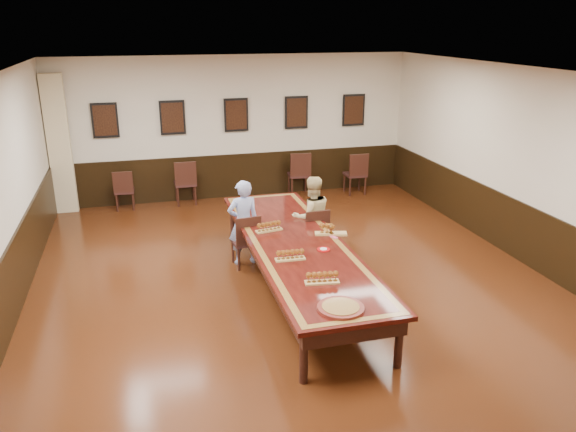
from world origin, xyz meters
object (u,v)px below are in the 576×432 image
object	(u,v)px
person_man	(243,223)
spare_chair_b	(185,182)
person_woman	(312,217)
conference_table	(297,251)
spare_chair_c	(299,173)
chair_woman	(313,233)
carved_platter	(341,308)
chair_man	(245,240)
spare_chair_a	(124,189)
spare_chair_d	(355,173)

from	to	relation	value
person_man	spare_chair_b	bearing A→B (deg)	-86.08
person_woman	conference_table	world-z (taller)	person_woman
spare_chair_c	conference_table	distance (m)	4.94
chair_woman	spare_chair_b	distance (m)	4.11
spare_chair_c	carved_platter	size ratio (longest dim) A/B	1.53
chair_man	conference_table	bearing A→B (deg)	113.13
conference_table	spare_chair_b	bearing A→B (deg)	104.61
spare_chair_a	conference_table	bearing A→B (deg)	120.69
conference_table	spare_chair_a	bearing A→B (deg)	118.59
spare_chair_a	spare_chair_d	world-z (taller)	spare_chair_d
spare_chair_a	person_man	bearing A→B (deg)	121.01
person_man	carved_platter	world-z (taller)	person_man
spare_chair_a	person_woman	world-z (taller)	person_woman
person_man	spare_chair_d	bearing A→B (deg)	-140.90
person_man	person_woman	bearing A→B (deg)	173.67
chair_man	spare_chair_a	size ratio (longest dim) A/B	1.03
spare_chair_a	person_man	distance (m)	4.04
spare_chair_d	conference_table	xyz separation A→B (m)	(-2.71, -4.48, 0.12)
spare_chair_c	person_man	xyz separation A→B (m)	(-2.00, -3.60, 0.21)
spare_chair_b	conference_table	xyz separation A→B (m)	(1.23, -4.72, 0.11)
spare_chair_b	person_woman	world-z (taller)	person_woman
person_man	person_woman	world-z (taller)	person_man
spare_chair_c	carved_platter	xyz separation A→B (m)	(-1.49, -6.85, 0.25)
spare_chair_d	carved_platter	size ratio (longest dim) A/B	1.47
spare_chair_b	carved_platter	distance (m)	6.94
person_man	carved_platter	size ratio (longest dim) A/B	2.15
chair_woman	spare_chair_c	xyz separation A→B (m)	(0.81, 3.70, 0.06)
spare_chair_a	spare_chair_c	distance (m)	3.95
spare_chair_d	person_woman	bearing A→B (deg)	57.79
chair_woman	conference_table	bearing A→B (deg)	56.63
spare_chair_c	person_woman	bearing A→B (deg)	82.40
spare_chair_c	chair_man	bearing A→B (deg)	66.85
chair_woman	carved_platter	xyz separation A→B (m)	(-0.68, -3.15, 0.31)
spare_chair_b	person_man	distance (m)	3.65
chair_man	spare_chair_b	distance (m)	3.74
spare_chair_b	carved_platter	size ratio (longest dim) A/B	1.48
spare_chair_a	conference_table	xyz separation A→B (m)	(2.54, -4.67, 0.17)
carved_platter	spare_chair_a	bearing A→B (deg)	109.95
chair_woman	person_woman	bearing A→B (deg)	-90.00
chair_man	chair_woman	xyz separation A→B (m)	(1.18, -0.00, 0.00)
spare_chair_d	chair_man	bearing A→B (deg)	46.39
chair_man	carved_platter	world-z (taller)	chair_man
spare_chair_c	conference_table	world-z (taller)	spare_chair_c
chair_man	carved_platter	size ratio (longest dim) A/B	1.34
spare_chair_c	carved_platter	bearing A→B (deg)	82.93
spare_chair_c	chair_woman	bearing A→B (deg)	82.82
spare_chair_a	conference_table	world-z (taller)	spare_chair_a
chair_man	person_woman	distance (m)	1.21
chair_woman	chair_man	bearing A→B (deg)	-3.70
spare_chair_a	conference_table	size ratio (longest dim) A/B	0.18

